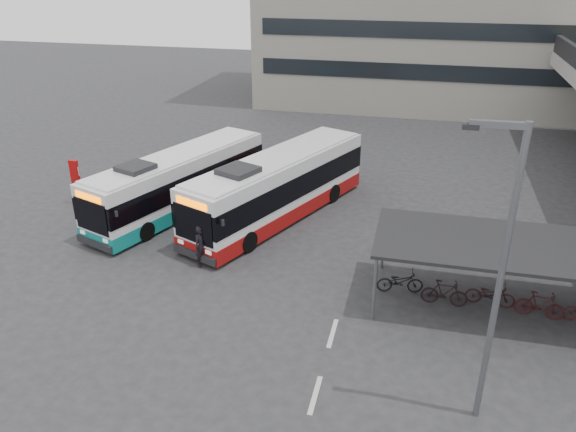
% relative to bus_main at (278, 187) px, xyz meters
% --- Properties ---
extents(ground, '(120.00, 120.00, 0.00)m').
position_rel_bus_main_xyz_m(ground, '(1.60, -8.54, -1.54)').
color(ground, '#28282B').
rests_on(ground, ground).
extents(bike_shelter, '(10.00, 4.00, 2.54)m').
position_rel_bus_main_xyz_m(bike_shelter, '(10.06, -5.54, -0.10)').
color(bike_shelter, '#595B60').
rests_on(bike_shelter, ground).
extents(road_markings, '(0.15, 7.60, 0.01)m').
position_rel_bus_main_xyz_m(road_markings, '(4.10, -11.54, -1.54)').
color(road_markings, beige).
rests_on(road_markings, ground).
extents(bus_main, '(6.59, 11.30, 3.32)m').
position_rel_bus_main_xyz_m(bus_main, '(0.00, 0.00, 0.00)').
color(bus_main, white).
rests_on(bus_main, ground).
extents(bus_teal, '(5.76, 10.66, 3.11)m').
position_rel_bus_main_xyz_m(bus_teal, '(-4.90, -0.28, -0.10)').
color(bus_teal, white).
rests_on(bus_teal, ground).
extents(pedestrian, '(0.71, 0.77, 1.77)m').
position_rel_bus_main_xyz_m(pedestrian, '(-1.80, -5.30, -0.66)').
color(pedestrian, black).
rests_on(pedestrian, ground).
extents(lamp_post, '(1.45, 0.20, 8.25)m').
position_rel_bus_main_xyz_m(lamp_post, '(8.42, -11.25, 3.16)').
color(lamp_post, '#595B60').
rests_on(lamp_post, ground).
extents(sign_totem_north, '(0.50, 0.18, 2.33)m').
position_rel_bus_main_xyz_m(sign_totem_north, '(-10.26, -0.86, -0.34)').
color(sign_totem_north, '#A50A0A').
rests_on(sign_totem_north, ground).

